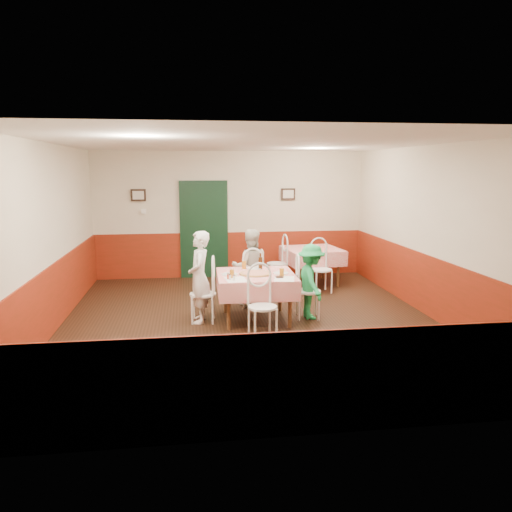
{
  "coord_description": "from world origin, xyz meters",
  "views": [
    {
      "loc": [
        -0.96,
        -7.63,
        2.42
      ],
      "look_at": [
        0.11,
        0.09,
        1.05
      ],
      "focal_mm": 35.0,
      "sensor_mm": 36.0,
      "label": 1
    }
  ],
  "objects": [
    {
      "name": "picture_right",
      "position": [
        1.3,
        3.45,
        1.85
      ],
      "size": [
        0.32,
        0.03,
        0.26
      ],
      "primitive_type": "cube",
      "color": "black",
      "rests_on": "back_wall"
    },
    {
      "name": "wallet",
      "position": [
        0.43,
        -0.24,
        0.77
      ],
      "size": [
        0.11,
        0.09,
        0.02
      ],
      "primitive_type": "cube",
      "rotation": [
        0.0,
        0.0,
        -0.02
      ],
      "color": "black",
      "rests_on": "main_table"
    },
    {
      "name": "chair_right",
      "position": [
        0.95,
        0.07,
        0.45
      ],
      "size": [
        0.46,
        0.46,
        0.9
      ],
      "primitive_type": null,
      "rotation": [
        0.0,
        0.0,
        1.46
      ],
      "color": "white",
      "rests_on": "ground"
    },
    {
      "name": "wainscot_back",
      "position": [
        0.0,
        3.48,
        0.5
      ],
      "size": [
        6.0,
        0.03,
        1.0
      ],
      "primitive_type": "cube",
      "color": "maroon",
      "rests_on": "ground"
    },
    {
      "name": "ceiling",
      "position": [
        0.0,
        0.0,
        2.8
      ],
      "size": [
        7.0,
        7.0,
        0.0
      ],
      "primitive_type": "plane",
      "color": "white",
      "rests_on": "back_wall"
    },
    {
      "name": "chair_left",
      "position": [
        -0.74,
        0.11,
        0.45
      ],
      "size": [
        0.46,
        0.46,
        0.9
      ],
      "primitive_type": null,
      "rotation": [
        0.0,
        0.0,
        -1.68
      ],
      "color": "white",
      "rests_on": "ground"
    },
    {
      "name": "glass_a",
      "position": [
        -0.3,
        -0.15,
        0.82
      ],
      "size": [
        0.07,
        0.07,
        0.13
      ],
      "primitive_type": "cylinder",
      "rotation": [
        0.0,
        0.0,
        -0.02
      ],
      "color": "#BF7219",
      "rests_on": "main_table"
    },
    {
      "name": "menu_left",
      "position": [
        -0.25,
        -0.28,
        0.76
      ],
      "size": [
        0.34,
        0.43,
        0.0
      ],
      "primitive_type": "cube",
      "rotation": [
        0.0,
        0.0,
        0.11
      ],
      "color": "white",
      "rests_on": "main_table"
    },
    {
      "name": "thermostat",
      "position": [
        -1.9,
        3.45,
        1.5
      ],
      "size": [
        0.1,
        0.03,
        0.1
      ],
      "primitive_type": "cube",
      "color": "white",
      "rests_on": "back_wall"
    },
    {
      "name": "chair_far",
      "position": [
        0.13,
        0.94,
        0.45
      ],
      "size": [
        0.46,
        0.46,
        0.9
      ],
      "primitive_type": null,
      "rotation": [
        0.0,
        0.0,
        3.24
      ],
      "color": "white",
      "rests_on": "ground"
    },
    {
      "name": "beer_bottle",
      "position": [
        0.23,
        0.46,
        0.88
      ],
      "size": [
        0.07,
        0.07,
        0.24
      ],
      "primitive_type": "cylinder",
      "rotation": [
        0.0,
        0.0,
        -0.02
      ],
      "color": "#381C0A",
      "rests_on": "main_table"
    },
    {
      "name": "glass_b",
      "position": [
        0.48,
        -0.15,
        0.82
      ],
      "size": [
        0.07,
        0.07,
        0.13
      ],
      "primitive_type": "cylinder",
      "rotation": [
        0.0,
        0.0,
        -0.02
      ],
      "color": "#BF7219",
      "rests_on": "main_table"
    },
    {
      "name": "menu_right",
      "position": [
        0.49,
        -0.33,
        0.76
      ],
      "size": [
        0.38,
        0.46,
        0.0
      ],
      "primitive_type": "cube",
      "rotation": [
        0.0,
        0.0,
        -0.23
      ],
      "color": "white",
      "rests_on": "main_table"
    },
    {
      "name": "right_wall",
      "position": [
        3.0,
        0.0,
        1.4
      ],
      "size": [
        0.1,
        7.0,
        2.8
      ],
      "primitive_type": "cube",
      "color": "beige",
      "rests_on": "ground"
    },
    {
      "name": "chair_second_b",
      "position": [
        1.63,
        1.73,
        0.45
      ],
      "size": [
        0.46,
        0.46,
        0.9
      ],
      "primitive_type": null,
      "rotation": [
        0.0,
        0.0,
        0.11
      ],
      "color": "white",
      "rests_on": "ground"
    },
    {
      "name": "back_wall",
      "position": [
        0.0,
        3.5,
        1.4
      ],
      "size": [
        6.0,
        0.1,
        2.8
      ],
      "primitive_type": "cube",
      "color": "beige",
      "rests_on": "ground"
    },
    {
      "name": "left_wall",
      "position": [
        -3.0,
        0.0,
        1.4
      ],
      "size": [
        0.1,
        7.0,
        2.8
      ],
      "primitive_type": "cube",
      "color": "beige",
      "rests_on": "ground"
    },
    {
      "name": "chair_near",
      "position": [
        0.08,
        -0.76,
        0.45
      ],
      "size": [
        0.48,
        0.48,
        0.9
      ],
      "primitive_type": null,
      "rotation": [
        0.0,
        0.0,
        0.15
      ],
      "color": "white",
      "rests_on": "ground"
    },
    {
      "name": "diner_far",
      "position": [
        0.13,
        0.99,
        0.69
      ],
      "size": [
        0.69,
        0.55,
        1.37
      ],
      "primitive_type": "imported",
      "rotation": [
        0.0,
        0.0,
        3.09
      ],
      "color": "gray",
      "rests_on": "ground"
    },
    {
      "name": "shaker_a",
      "position": [
        -0.34,
        -0.29,
        0.81
      ],
      "size": [
        0.04,
        0.04,
        0.09
      ],
      "primitive_type": "cylinder",
      "rotation": [
        0.0,
        0.0,
        -0.02
      ],
      "color": "silver",
      "rests_on": "main_table"
    },
    {
      "name": "diner_right",
      "position": [
        1.0,
        0.07,
        0.61
      ],
      "size": [
        0.49,
        0.81,
        1.22
      ],
      "primitive_type": "imported",
      "rotation": [
        0.0,
        0.0,
        1.62
      ],
      "color": "gray",
      "rests_on": "ground"
    },
    {
      "name": "door",
      "position": [
        -0.6,
        3.45,
        1.05
      ],
      "size": [
        0.96,
        0.06,
        2.1
      ],
      "primitive_type": "cube",
      "color": "black",
      "rests_on": "ground"
    },
    {
      "name": "picture_left",
      "position": [
        -2.0,
        3.45,
        1.85
      ],
      "size": [
        0.32,
        0.03,
        0.26
      ],
      "primitive_type": "cube",
      "color": "black",
      "rests_on": "back_wall"
    },
    {
      "name": "plate_right",
      "position": [
        0.5,
        0.06,
        0.77
      ],
      "size": [
        0.26,
        0.26,
        0.01
      ],
      "primitive_type": "cylinder",
      "rotation": [
        0.0,
        0.0,
        -0.02
      ],
      "color": "white",
      "rests_on": "main_table"
    },
    {
      "name": "pizza",
      "position": [
        0.09,
        0.05,
        0.78
      ],
      "size": [
        0.51,
        0.51,
        0.03
      ],
      "primitive_type": "cylinder",
      "rotation": [
        0.0,
        0.0,
        -0.02
      ],
      "color": "#B74723",
      "rests_on": "main_table"
    },
    {
      "name": "shaker_c",
      "position": [
        -0.37,
        -0.24,
        0.81
      ],
      "size": [
        0.04,
        0.04,
        0.09
      ],
      "primitive_type": "cylinder",
      "rotation": [
        0.0,
        0.0,
        -0.02
      ],
      "color": "#B23319",
      "rests_on": "main_table"
    },
    {
      "name": "wainscot_right",
      "position": [
        2.98,
        0.0,
        0.5
      ],
      "size": [
        0.03,
        7.0,
        1.0
      ],
      "primitive_type": "cube",
      "color": "maroon",
      "rests_on": "ground"
    },
    {
      "name": "second_table",
      "position": [
        1.63,
        2.48,
        0.38
      ],
      "size": [
        1.24,
        1.24,
        0.77
      ],
      "primitive_type": "cube",
      "rotation": [
        0.0,
        0.0,
        0.11
      ],
      "color": "red",
      "rests_on": "ground"
    },
    {
      "name": "plate_far",
      "position": [
        0.12,
        0.48,
        0.77
      ],
      "size": [
        0.26,
        0.26,
        0.01
      ],
      "primitive_type": "cylinder",
      "rotation": [
        0.0,
        0.0,
        -0.02
      ],
      "color": "white",
      "rests_on": "main_table"
    },
    {
      "name": "glass_c",
      "position": [
        -0.04,
        0.52,
        0.83
      ],
      "size": [
        0.07,
        0.07,
        0.13
      ],
      "primitive_type": "cylinder",
      "rotation": [
        0.0,
        0.0,
        -0.02
      ],
      "color": "#BF7219",
      "rests_on": "main_table"
    },
    {
      "name": "wainscot_left",
      "position": [
        -2.98,
        0.0,
        0.5
      ],
      "size": [
        0.03,
        7.0,
        1.0
      ],
      "primitive_type": "cube",
      "color": "maroon",
      "rests_on": "ground"
    },
    {
      "name": "main_table",
      "position": [
        0.11,
        0.09,
        0.38
      ],
      "size": [
        1.25,
        1.25,
        0.77
      ],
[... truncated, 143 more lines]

